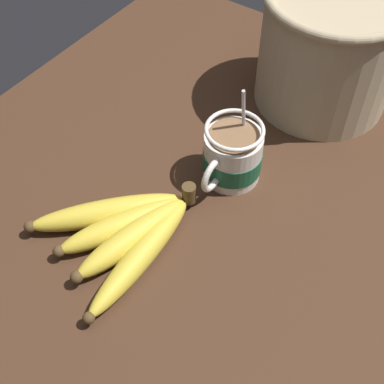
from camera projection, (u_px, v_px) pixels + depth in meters
The scene contains 4 objects.
table at pixel (231, 207), 78.41cm from camera, with size 90.51×90.51×2.68cm.
coffee_mug at pixel (232, 156), 77.42cm from camera, with size 12.15×8.68×15.15cm.
banana_bunch at pixel (125, 231), 71.73cm from camera, with size 23.71×18.57×4.23cm.
woven_basket at pixel (328, 46), 84.23cm from camera, with size 23.00×23.00×19.63cm.
Camera 1 is at (42.94, 22.77, 63.17)cm, focal length 50.00 mm.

